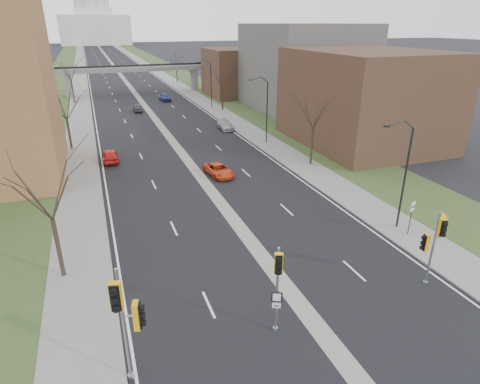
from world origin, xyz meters
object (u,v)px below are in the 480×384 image
car_left_far (137,108)px  warning_sign (441,221)px  signal_pole_median (278,278)px  car_right_mid (225,125)px  speed_limit_sign (412,212)px  signal_pole_left (126,313)px  car_right_far (165,97)px  car_left_near (110,155)px  signal_pole_right (433,240)px  car_right_near (219,170)px

car_left_far → warning_sign: bearing=106.1°
signal_pole_median → car_right_mid: size_ratio=1.10×
signal_pole_median → speed_limit_sign: 15.47m
signal_pole_left → car_right_mid: bearing=81.7°
speed_limit_sign → car_right_far: size_ratio=0.59×
signal_pole_left → speed_limit_sign: signal_pole_left is taller
speed_limit_sign → car_right_far: bearing=74.8°
car_left_near → car_right_far: bearing=-109.4°
warning_sign → car_left_near: size_ratio=0.49×
signal_pole_left → warning_sign: bearing=28.3°
signal_pole_right → car_right_near: bearing=121.9°
signal_pole_left → car_left_near: 33.49m
signal_pole_left → signal_pole_median: (7.30, 0.54, -0.36)m
speed_limit_sign → car_left_near: bearing=106.0°
car_left_far → car_left_near: bearing=77.6°
car_right_near → signal_pole_right: bearing=-82.8°
signal_pole_left → car_left_far: (7.64, 61.58, -3.29)m
signal_pole_left → signal_pole_right: signal_pole_left is taller
signal_pole_median → signal_pole_right: 10.50m
signal_pole_median → warning_sign: 16.67m
signal_pole_median → car_right_far: signal_pole_median is taller
signal_pole_median → signal_pole_right: size_ratio=1.01×
signal_pole_left → car_right_near: bearing=79.4°
warning_sign → car_right_mid: (-4.47, 37.77, -0.85)m
warning_sign → car_right_far: warning_sign is taller
car_right_near → car_right_mid: car_right_mid is taller
warning_sign → car_left_near: (-22.07, 27.87, -0.76)m
signal_pole_left → speed_limit_sign: (21.39, 6.72, -1.94)m
car_right_mid → signal_pole_left: bearing=-111.6°
car_left_near → speed_limit_sign: bearing=127.6°
signal_pole_right → car_right_far: size_ratio=1.10×
warning_sign → car_left_near: bearing=134.8°
car_right_mid → car_right_far: (-4.23, 27.65, 0.11)m
warning_sign → car_right_far: (-8.71, 65.42, -0.74)m
car_right_mid → car_right_far: bearing=100.4°
car_left_near → car_right_far: size_ratio=0.97×
speed_limit_sign → warning_sign: (1.70, -1.27, -0.45)m
signal_pole_right → car_left_near: bearing=134.5°
signal_pole_right → car_right_mid: size_ratio=1.09×
signal_pole_median → car_right_near: signal_pole_median is taller
speed_limit_sign → car_right_near: (-9.75, 17.60, -1.35)m
signal_pole_right → car_left_far: (-10.13, 60.42, -2.67)m
warning_sign → car_right_far: 66.00m
car_left_far → car_right_near: car_right_near is taller
signal_pole_right → warning_sign: signal_pole_right is taller
warning_sign → signal_pole_median: bearing=-156.3°
car_right_mid → speed_limit_sign: bearing=-83.9°
signal_pole_median → car_right_far: bearing=108.5°
signal_pole_right → car_left_near: 36.35m
signal_pole_left → car_right_far: size_ratio=1.31×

